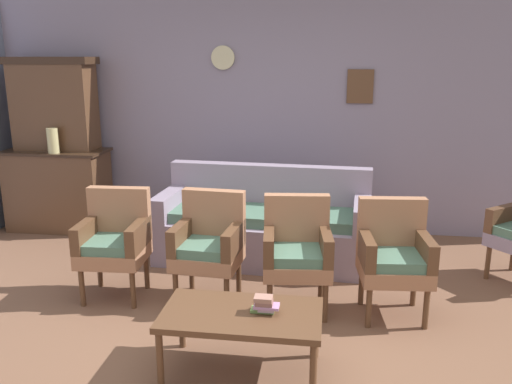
{
  "coord_description": "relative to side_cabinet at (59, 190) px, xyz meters",
  "views": [
    {
      "loc": [
        0.6,
        -3.3,
        1.97
      ],
      "look_at": [
        -0.01,
        0.99,
        0.85
      ],
      "focal_mm": 37.08,
      "sensor_mm": 36.0,
      "label": 1
    }
  ],
  "objects": [
    {
      "name": "vase_on_cabinet",
      "position": [
        0.09,
        -0.18,
        0.6
      ],
      "size": [
        0.12,
        0.12,
        0.28
      ],
      "primitive_type": "cylinder",
      "color": "#C6BC80",
      "rests_on": "side_cabinet"
    },
    {
      "name": "floral_couch",
      "position": [
        2.48,
        -0.62,
        -0.14
      ],
      "size": [
        2.09,
        0.92,
        0.9
      ],
      "color": "gray",
      "rests_on": "ground"
    },
    {
      "name": "book_stack_on_table",
      "position": [
        2.73,
        -2.58,
        0.01
      ],
      "size": [
        0.18,
        0.1,
        0.11
      ],
      "color": "#6E974E",
      "rests_on": "coffee_table"
    },
    {
      "name": "ground_plane",
      "position": [
        2.5,
        -2.25,
        -0.47
      ],
      "size": [
        7.68,
        7.68,
        0.0
      ],
      "primitive_type": "plane",
      "color": "brown"
    },
    {
      "name": "cabinet_upper_hutch",
      "position": [
        0.0,
        0.08,
        0.98
      ],
      "size": [
        0.99,
        0.38,
        1.03
      ],
      "color": "brown",
      "rests_on": "side_cabinet"
    },
    {
      "name": "side_cabinet",
      "position": [
        0.0,
        0.0,
        0.0
      ],
      "size": [
        1.16,
        0.55,
        0.93
      ],
      "color": "brown",
      "rests_on": "ground"
    },
    {
      "name": "armchair_near_couch_end",
      "position": [
        1.36,
        -1.61,
        0.03
      ],
      "size": [
        0.55,
        0.52,
        0.9
      ],
      "color": "#9E6B4C",
      "rests_on": "ground"
    },
    {
      "name": "wall_back_with_decor",
      "position": [
        2.5,
        0.38,
        0.89
      ],
      "size": [
        6.4,
        0.09,
        2.7
      ],
      "color": "gray",
      "rests_on": "ground"
    },
    {
      "name": "armchair_near_cabinet",
      "position": [
        3.61,
        -1.64,
        0.03
      ],
      "size": [
        0.56,
        0.54,
        0.9
      ],
      "color": "#9E6B4C",
      "rests_on": "ground"
    },
    {
      "name": "armchair_by_doorway",
      "position": [
        2.15,
        -1.59,
        0.03
      ],
      "size": [
        0.56,
        0.53,
        0.9
      ],
      "color": "#9E6B4C",
      "rests_on": "ground"
    },
    {
      "name": "coffee_table",
      "position": [
        2.59,
        -2.59,
        -0.09
      ],
      "size": [
        1.0,
        0.56,
        0.42
      ],
      "color": "brown",
      "rests_on": "ground"
    },
    {
      "name": "armchair_row_middle",
      "position": [
        2.87,
        -1.64,
        0.03
      ],
      "size": [
        0.57,
        0.54,
        0.9
      ],
      "color": "#9E6B4C",
      "rests_on": "ground"
    }
  ]
}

